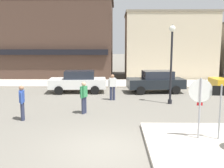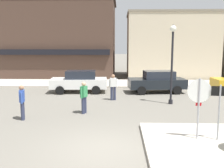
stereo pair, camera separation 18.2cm
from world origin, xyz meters
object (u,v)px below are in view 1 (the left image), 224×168
(pedestrian_kerb_side, at_px, (22,102))
(parked_car_second, at_px, (156,81))
(lamp_post, at_px, (172,53))
(pedestrian_crossing_near, at_px, (112,86))
(pedestrian_crossing_far, at_px, (84,97))
(one_way_sign, at_px, (220,106))
(parked_car_nearest, at_px, (78,81))
(stop_sign, at_px, (200,101))

(pedestrian_kerb_side, bearing_deg, parked_car_second, 44.63)
(lamp_post, height_order, pedestrian_crossing_near, lamp_post)
(pedestrian_crossing_far, relative_size, pedestrian_kerb_side, 1.00)
(one_way_sign, distance_m, parked_car_second, 9.77)
(parked_car_nearest, bearing_deg, lamp_post, -30.78)
(lamp_post, distance_m, pedestrian_crossing_near, 4.08)
(one_way_sign, distance_m, pedestrian_crossing_near, 8.05)
(stop_sign, relative_size, pedestrian_kerb_side, 1.43)
(one_way_sign, xyz_separation_m, parked_car_second, (-0.76, 9.73, -0.52))
(lamp_post, height_order, pedestrian_crossing_far, lamp_post)
(pedestrian_crossing_near, bearing_deg, lamp_post, -15.33)
(lamp_post, relative_size, pedestrian_kerb_side, 2.82)
(one_way_sign, xyz_separation_m, pedestrian_kerb_side, (-7.90, 2.68, -0.46))
(pedestrian_crossing_near, bearing_deg, pedestrian_crossing_far, -113.38)
(pedestrian_crossing_near, distance_m, pedestrian_crossing_far, 3.47)
(one_way_sign, distance_m, pedestrian_crossing_far, 6.52)
(one_way_sign, height_order, pedestrian_crossing_far, one_way_sign)
(parked_car_second, height_order, pedestrian_crossing_near, pedestrian_crossing_near)
(stop_sign, xyz_separation_m, pedestrian_kerb_side, (-7.22, 2.59, -0.65))
(lamp_post, relative_size, pedestrian_crossing_far, 2.82)
(stop_sign, distance_m, pedestrian_kerb_side, 7.70)
(one_way_sign, xyz_separation_m, lamp_post, (-0.47, 6.13, 1.63))
(one_way_sign, distance_m, lamp_post, 6.36)
(stop_sign, height_order, pedestrian_kerb_side, stop_sign)
(lamp_post, relative_size, parked_car_nearest, 1.11)
(parked_car_second, bearing_deg, pedestrian_kerb_side, -135.37)
(stop_sign, relative_size, parked_car_second, 0.55)
(lamp_post, bearing_deg, stop_sign, -92.00)
(stop_sign, bearing_deg, parked_car_second, 90.50)
(lamp_post, distance_m, parked_car_second, 4.20)
(pedestrian_crossing_near, height_order, pedestrian_crossing_far, same)
(lamp_post, relative_size, parked_car_second, 1.09)
(one_way_sign, xyz_separation_m, parked_car_nearest, (-6.35, 9.63, -0.52))
(parked_car_nearest, bearing_deg, pedestrian_crossing_near, -45.87)
(parked_car_second, xyz_separation_m, pedestrian_crossing_far, (-4.46, -5.85, 0.06))
(stop_sign, distance_m, parked_car_second, 9.66)
(parked_car_second, bearing_deg, pedestrian_crossing_near, -139.14)
(pedestrian_kerb_side, bearing_deg, stop_sign, -19.74)
(stop_sign, height_order, parked_car_nearest, stop_sign)
(one_way_sign, bearing_deg, pedestrian_crossing_near, 118.62)
(one_way_sign, relative_size, pedestrian_crossing_far, 1.30)
(parked_car_nearest, bearing_deg, stop_sign, -59.29)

